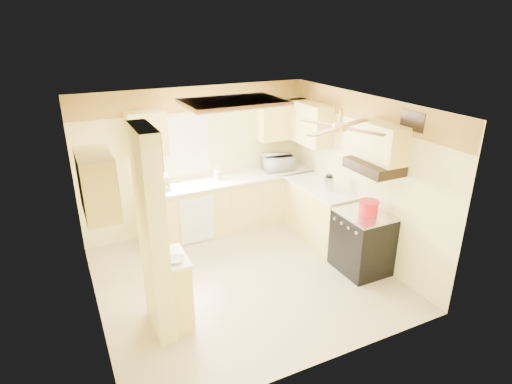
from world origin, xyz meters
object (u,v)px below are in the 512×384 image
dutch_oven (369,207)px  bowl (176,260)px  stove (362,242)px  microwave (278,163)px  kettle (329,183)px

dutch_oven → bowl: bearing=-177.5°
stove → microwave: size_ratio=1.77×
dutch_oven → kettle: 0.95m
stove → microwave: bearing=96.2°
bowl → kettle: (2.84, 1.08, 0.09)m
stove → dutch_oven: 0.55m
dutch_oven → kettle: size_ratio=1.13×
stove → bowl: size_ratio=4.56×
stove → microwave: microwave is taller
stove → bowl: bearing=-177.3°
bowl → stove: bearing=2.7°
stove → kettle: size_ratio=3.58×
kettle → microwave: bearing=102.0°
microwave → bowl: 3.46m
stove → kettle: (0.02, 0.94, 0.60)m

